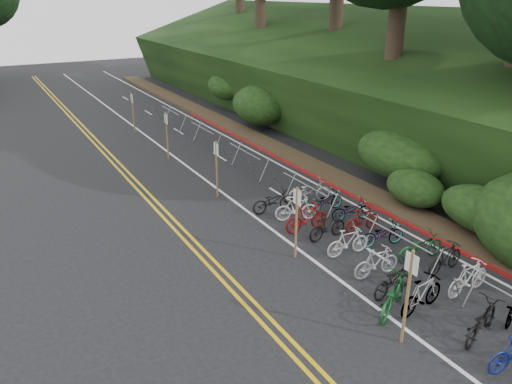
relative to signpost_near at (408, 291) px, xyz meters
The scene contains 9 objects.
ground 1.59m from the signpost_near, behind, with size 120.00×120.00×0.00m, color black.
road_markings 10.12m from the signpost_near, 89.46° to the left, with size 7.47×80.00×0.01m.
red_curb 13.06m from the signpost_near, 66.57° to the left, with size 0.25×28.00×0.10m, color maroon.
embankment 22.69m from the signpost_near, 56.76° to the left, with size 14.30×48.14×9.11m.
bike_racks_rest 13.16m from the signpost_near, 79.21° to the left, with size 1.14×23.00×1.17m.
signpost_near is the anchor object (origin of this frame).
signposts_rest 13.92m from the signpost_near, 89.74° to the left, with size 0.08×18.40×2.50m.
bike_front 1.63m from the signpost_near, 57.87° to the left, with size 1.96×0.68×1.03m, color #144C1E.
bike_valet 3.82m from the signpost_near, 48.38° to the left, with size 3.12×13.49×1.07m.
Camera 1 is at (-7.70, -7.03, 8.22)m, focal length 35.00 mm.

